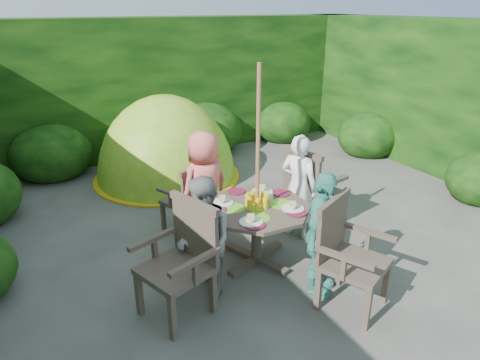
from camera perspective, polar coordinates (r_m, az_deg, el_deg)
name	(u,v)px	position (r m, az deg, el deg)	size (l,w,h in m)	color
ground	(266,232)	(5.54, 3.46, -6.92)	(60.00, 60.00, 0.00)	#484641
hedge_enclosure	(220,114)	(6.19, -2.63, 8.73)	(9.00, 9.00, 2.50)	black
patio_table	(257,215)	(4.67, 2.29, -4.68)	(1.54, 1.54, 0.83)	#3E3128
parasol_pole	(258,171)	(4.46, 2.36, 1.23)	(0.04, 0.04, 2.20)	brown
garden_chair_right	(310,187)	(5.50, 9.30, -0.95)	(0.68, 0.73, 1.04)	#3E3128
garden_chair_left	(182,258)	(4.00, -7.72, -10.33)	(0.73, 0.78, 1.05)	#3E3128
garden_chair_back	(189,197)	(5.41, -6.85, -2.29)	(0.66, 0.63, 0.87)	#3E3128
garden_chair_front	(347,253)	(4.18, 14.04, -9.47)	(0.79, 0.76, 1.03)	#3E3128
child_right	(298,187)	(5.23, 7.80, -0.92)	(0.48, 0.31, 1.32)	white
child_left	(204,240)	(4.13, -4.79, -7.95)	(0.61, 0.47, 1.25)	gray
child_back	(205,187)	(5.12, -4.70, -0.95)	(0.67, 0.44, 1.38)	#EC6B61
child_front	(321,234)	(4.25, 10.75, -7.15)	(0.75, 0.31, 1.28)	#49AB9C
dome_tent	(168,177)	(7.33, -9.59, 0.38)	(2.53, 2.53, 2.77)	#6EB021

